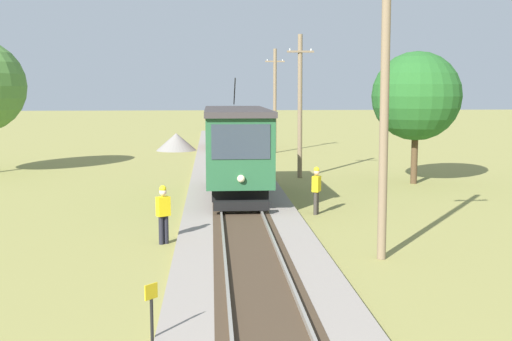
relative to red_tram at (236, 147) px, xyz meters
The scene contains 10 objects.
red_tram is the anchor object (origin of this frame).
freight_car 21.46m from the red_tram, 90.01° to the left, with size 2.40×5.20×2.31m.
utility_pole_near_tram 10.33m from the red_tram, 69.31° to the right, with size 1.40×0.46×8.34m.
utility_pole_mid 7.24m from the red_tram, 59.56° to the left, with size 1.40×0.54×7.44m.
utility_pole_far 19.10m from the red_tram, 79.17° to the left, with size 1.40×0.27×7.51m.
trackside_signal_marker 15.16m from the red_tram, 98.17° to the right, with size 0.21×0.21×1.18m.
gravel_pile 21.32m from the red_tram, 100.06° to the left, with size 3.08×3.08×1.32m, color gray.
track_worker 7.99m from the red_tram, 108.48° to the right, with size 0.45×0.40×1.78m.
second_worker 4.65m from the red_tram, 51.22° to the right, with size 0.39×0.45×1.78m.
tree_right_near 9.80m from the red_tram, 21.73° to the left, with size 4.31×4.31×6.45m.
Camera 1 is at (-1.04, -6.02, 4.61)m, focal length 42.70 mm.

